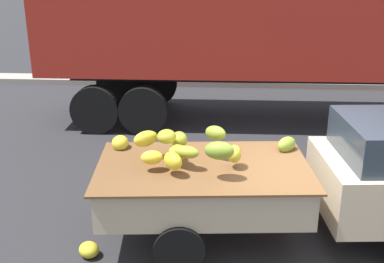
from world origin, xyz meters
The scene contains 5 objects.
ground centered at (0.00, 0.00, 0.00)m, with size 220.00×220.00×0.00m, color #28282B.
curb_strip centered at (0.00, 8.83, 0.08)m, with size 80.00×0.80×0.16m, color gray.
pickup_truck centered at (0.61, 0.26, 0.88)m, with size 5.15×2.15×1.70m.
semi_trailer centered at (0.65, 5.45, 2.54)m, with size 12.03×2.75×3.95m.
fallen_banana_bunch_near_tailgate centered at (-2.82, -0.52, 0.10)m, with size 0.28×0.25×0.20m, color gold.
Camera 1 is at (-1.11, -5.72, 3.66)m, focal length 44.31 mm.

